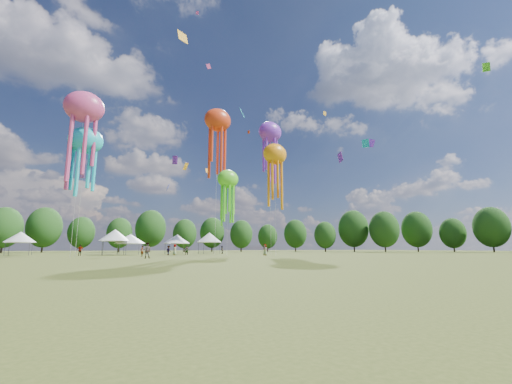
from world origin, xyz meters
name	(u,v)px	position (x,y,z in m)	size (l,w,h in m)	color
ground	(424,276)	(0.00, 0.00, 0.00)	(300.00, 300.00, 0.00)	#384416
spectator_near	(147,250)	(-6.99, 30.13, 0.92)	(0.90, 0.70, 1.85)	gray
spectators_far	(186,250)	(2.29, 46.91, 0.84)	(28.45, 18.20, 1.85)	gray
festival_tents	(141,238)	(-4.37, 53.89, 3.09)	(37.35, 9.61, 4.40)	#47474C
show_kites	(199,144)	(1.87, 40.18, 18.04)	(38.02, 15.49, 27.23)	#1ACDE2
small_kites	(183,86)	(-0.53, 42.24, 28.83)	(74.84, 61.35, 46.13)	#1ACDE2
treeline	(138,222)	(-3.87, 62.51, 6.54)	(201.57, 95.24, 13.43)	#38281C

